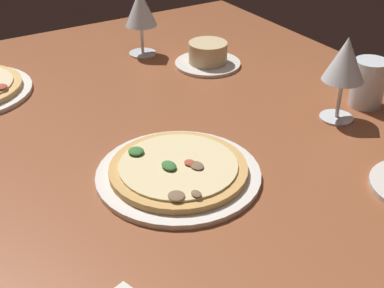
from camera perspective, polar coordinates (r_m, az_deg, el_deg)
name	(u,v)px	position (r cm, az deg, el deg)	size (l,w,h in cm)	color
dining_table	(204,151)	(100.84, 1.30, -0.71)	(150.00, 110.00, 4.00)	brown
pizza_main	(178,171)	(89.35, -1.48, -2.95)	(27.89, 27.89, 3.40)	silver
ramekin_on_saucer	(208,56)	(131.74, 1.71, 9.43)	(16.19, 16.19, 5.87)	silver
wine_glass_far	(345,62)	(106.55, 16.13, 8.48)	(8.20, 8.20, 17.21)	silver
wine_glass_near	(141,9)	(136.23, -5.55, 14.19)	(7.96, 7.96, 16.75)	silver
water_glass	(368,86)	(116.96, 18.36, 5.95)	(6.94, 6.94, 10.06)	silver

